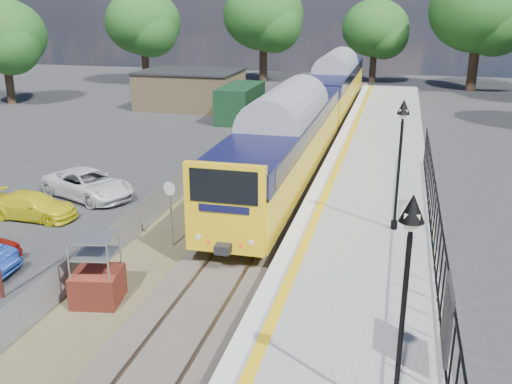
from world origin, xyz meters
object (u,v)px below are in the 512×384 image
(speed_sign, at_px, (170,204))
(car_yellow, at_px, (33,206))
(train, at_px, (318,103))
(victorian_lamp_south, at_px, (408,259))
(victorian_lamp_north, at_px, (401,135))
(brick_plinth, at_px, (96,271))
(car_white, at_px, (88,184))

(speed_sign, xyz_separation_m, car_yellow, (-6.72, 1.39, -1.15))
(train, height_order, speed_sign, train)
(train, bearing_deg, victorian_lamp_south, -78.63)
(victorian_lamp_north, distance_m, brick_plinth, 10.75)
(victorian_lamp_south, xyz_separation_m, victorian_lamp_north, (-0.20, 10.00, 0.00))
(train, bearing_deg, car_white, -119.71)
(victorian_lamp_south, height_order, victorian_lamp_north, same)
(victorian_lamp_south, height_order, train, victorian_lamp_south)
(victorian_lamp_south, bearing_deg, car_white, 137.36)
(victorian_lamp_south, xyz_separation_m, brick_plinth, (-8.59, 4.13, -3.26))
(speed_sign, distance_m, car_white, 7.33)
(victorian_lamp_north, xyz_separation_m, speed_sign, (-7.80, -1.57, -2.60))
(car_yellow, height_order, car_white, car_white)
(victorian_lamp_north, height_order, brick_plinth, victorian_lamp_north)
(brick_plinth, bearing_deg, car_white, 121.33)
(brick_plinth, distance_m, speed_sign, 4.39)
(train, height_order, car_white, train)
(speed_sign, distance_m, car_yellow, 6.96)
(victorian_lamp_south, height_order, car_white, victorian_lamp_south)
(victorian_lamp_south, bearing_deg, train, 101.37)
(victorian_lamp_north, height_order, car_yellow, victorian_lamp_north)
(victorian_lamp_south, distance_m, car_yellow, 18.09)
(speed_sign, relative_size, car_white, 0.55)
(speed_sign, bearing_deg, victorian_lamp_south, -28.07)
(brick_plinth, height_order, car_white, brick_plinth)
(victorian_lamp_south, distance_m, car_white, 19.16)
(brick_plinth, relative_size, car_yellow, 0.58)
(victorian_lamp_south, bearing_deg, victorian_lamp_north, 91.15)
(speed_sign, bearing_deg, train, 100.90)
(train, xyz_separation_m, car_white, (-8.33, -14.60, -1.70))
(car_white, bearing_deg, speed_sign, -104.80)
(speed_sign, height_order, car_yellow, speed_sign)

